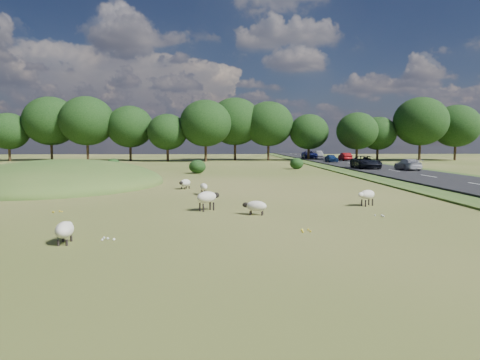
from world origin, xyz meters
The scene contains 17 objects.
ground centered at (0.00, 20.00, 0.00)m, with size 160.00×160.00×0.00m, color #42591C.
mound centered at (-12.00, 12.00, 0.00)m, with size 16.00×20.00×4.00m, color #33561E.
road centered at (20.00, 30.00, 0.12)m, with size 8.00×150.00×0.25m, color black.
treeline centered at (-1.06, 55.44, 6.57)m, with size 96.28×14.66×11.70m.
shrubs centered at (-0.98, 28.19, 0.71)m, with size 24.73×9.47×1.48m.
sheep_0 centered at (-4.35, -8.51, 0.47)m, with size 0.67×1.31×0.74m.
sheep_1 centered at (-0.32, 4.49, 0.53)m, with size 0.63×1.09×0.76m.
sheep_2 centered at (8.54, -0.62, 0.60)m, with size 1.20×0.97×0.86m.
sheep_4 centered at (2.44, -3.17, 0.42)m, with size 1.19×0.73×0.66m.
sheep_5 centered at (0.15, -1.85, 0.67)m, with size 1.29×1.19×0.97m.
sheep_6 centered at (-1.81, 8.08, 0.45)m, with size 0.96×1.26×0.71m.
car_0 centered at (21.90, 24.77, 0.89)m, with size 1.78×4.38×1.27m, color silver.
car_1 centered at (21.90, 49.73, 0.91)m, with size 1.41×4.03×1.33m, color maroon.
car_2 centered at (18.10, 27.83, 1.00)m, with size 2.50×5.41×1.50m, color black.
car_3 centered at (18.10, 44.22, 0.87)m, with size 1.45×3.61×1.23m, color navy.
car_5 centered at (21.90, 70.76, 0.91)m, with size 1.84×4.53×1.32m, color white.
car_7 centered at (18.10, 61.16, 0.99)m, with size 2.44×5.30×1.47m, color navy.
Camera 1 is at (0.91, -22.75, 3.36)m, focal length 32.00 mm.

